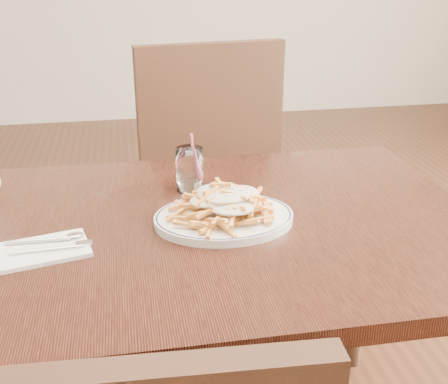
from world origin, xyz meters
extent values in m
cube|color=black|center=(0.00, 0.00, 0.73)|extent=(1.20, 0.80, 0.04)
cylinder|color=black|center=(0.55, 0.35, 0.35)|extent=(0.05, 0.05, 0.71)
cube|color=black|center=(0.10, 0.87, 0.48)|extent=(0.53, 0.53, 0.04)
cube|color=black|center=(0.13, 0.65, 0.76)|extent=(0.47, 0.11, 0.52)
cylinder|color=black|center=(0.27, 1.09, 0.23)|extent=(0.04, 0.04, 0.46)
cylinder|color=black|center=(-0.13, 1.04, 0.23)|extent=(0.04, 0.04, 0.46)
cylinder|color=black|center=(0.33, 0.69, 0.23)|extent=(0.04, 0.04, 0.46)
cylinder|color=black|center=(-0.08, 0.64, 0.23)|extent=(0.04, 0.04, 0.46)
torus|color=black|center=(0.05, -0.01, 0.76)|extent=(0.31, 0.31, 0.01)
ellipsoid|color=silver|center=(0.05, -0.01, 0.82)|extent=(0.18, 0.16, 0.03)
cube|color=white|center=(-0.32, -0.07, 0.75)|extent=(0.19, 0.15, 0.01)
cylinder|color=white|center=(0.00, 0.18, 0.80)|extent=(0.06, 0.06, 0.10)
cylinder|color=white|center=(0.00, 0.18, 0.76)|extent=(0.06, 0.06, 0.03)
cylinder|color=#F75E8A|center=(0.01, 0.19, 0.82)|extent=(0.02, 0.03, 0.14)
camera|label=1|loc=(-0.15, -1.06, 1.28)|focal=45.00mm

